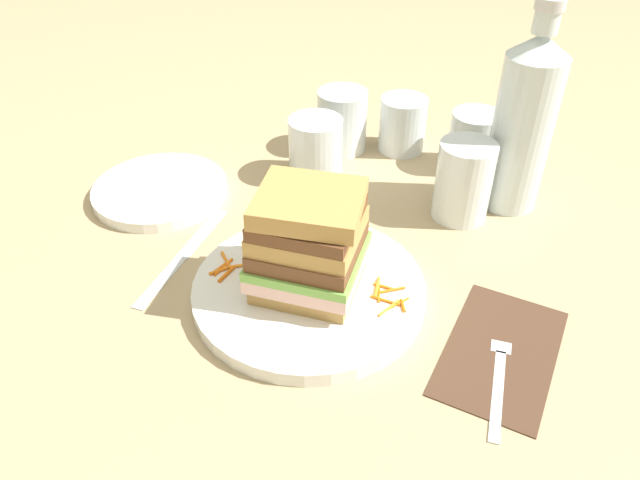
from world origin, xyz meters
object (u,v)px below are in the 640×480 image
Objects in this scene: knife at (181,258)px; side_plate at (160,190)px; fork at (500,366)px; empty_tumbler_0 at (404,125)px; empty_tumbler_2 at (316,148)px; empty_tumbler_1 at (342,121)px; water_bottle at (524,122)px; sandwich at (309,243)px; napkin_dark at (501,351)px; empty_tumbler_3 at (473,140)px; main_plate at (309,290)px; juice_glass at (463,185)px.

knife is 0.15m from side_plate.
empty_tumbler_0 is at bearing 119.70° from fork.
empty_tumbler_1 is at bearing 87.66° from empty_tumbler_2.
fork is 0.33m from water_bottle.
empty_tumbler_2 is (-0.10, 0.24, -0.03)m from sandwich.
fork is 0.90× the size of side_plate.
fork reaches higher than napkin_dark.
empty_tumbler_3 is at bearing -4.83° from empty_tumbler_0.
juice_glass is at bearing 62.66° from main_plate.
empty_tumbler_0 is 0.11m from empty_tumbler_3.
juice_glass is at bearing -132.53° from water_bottle.
water_bottle is at bearing 21.74° from side_plate.
water_bottle is at bearing -10.78° from empty_tumbler_1.
empty_tumbler_1 reaches higher than empty_tumbler_3.
napkin_dark is 0.40m from empty_tumbler_2.
empty_tumbler_2 reaches higher than main_plate.
napkin_dark is 2.06× the size of empty_tumbler_3.
juice_glass reaches higher than empty_tumbler_3.
fork is at bearing -48.68° from empty_tumbler_1.
sandwich is at bearing 0.99° from knife.
main_plate is 1.40× the size of side_plate.
juice_glass reaches higher than empty_tumbler_1.
sandwich reaches higher than napkin_dark.
empty_tumbler_0 reaches higher than fork.
fork is 2.00× the size of empty_tumbler_0.
empty_tumbler_3 is at bearing 74.19° from sandwich.
main_plate reaches higher than fork.
water_bottle is at bearing 8.69° from empty_tumbler_2.
water_bottle reaches higher than empty_tumbler_1.
empty_tumbler_2 is 1.04× the size of empty_tumbler_3.
empty_tumbler_2 is 0.22m from side_plate.
empty_tumbler_3 is (-0.11, 0.36, 0.04)m from napkin_dark.
empty_tumbler_2 is at bearing 112.41° from main_plate.
fork is 0.40m from empty_tumbler_3.
knife is 1.09× the size of side_plate.
juice_glass is at bearing 112.05° from fork.
fork is at bearing -67.95° from juice_glass.
water_bottle is 0.28m from empty_tumbler_2.
empty_tumbler_1 is at bearing 131.32° from fork.
fork is 0.51m from side_plate.
side_plate is (-0.27, -0.26, -0.03)m from empty_tumbler_0.
main_plate is at bearing 174.36° from fork.
empty_tumbler_2 reaches higher than napkin_dark.
empty_tumbler_2 reaches higher than empty_tumbler_3.
knife is at bearing -106.05° from empty_tumbler_2.
water_bottle is at bearing -48.51° from empty_tumbler_3.
main_plate reaches higher than side_plate.
sandwich is 1.49× the size of empty_tumbler_3.
sandwich is (0.00, 0.00, 0.07)m from main_plate.
napkin_dark is at bearing -81.17° from water_bottle.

